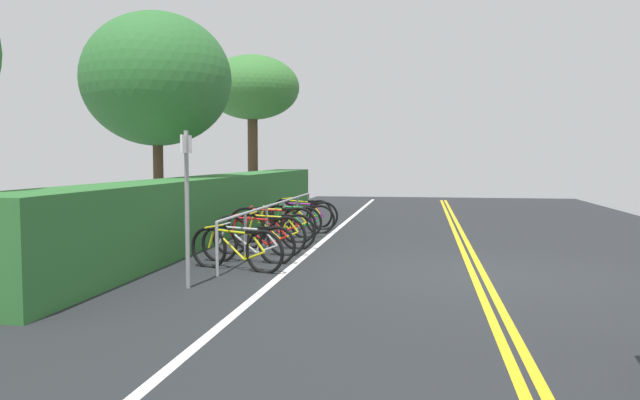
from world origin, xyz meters
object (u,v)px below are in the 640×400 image
Objects in this scene: bicycle_0 at (236,249)px; bicycle_3 at (273,231)px; bicycle_1 at (248,244)px; tree_mid at (157,80)px; bicycle_4 at (272,225)px; bike_rack at (276,213)px; bicycle_8 at (302,213)px; bicycle_2 at (259,235)px; bicycle_7 at (303,215)px; sign_post_near at (187,193)px; bicycle_5 at (283,222)px; tree_far_right at (252,89)px; bicycle_6 at (299,219)px.

bicycle_3 reaches higher than bicycle_0.
bicycle_1 is at bearing 178.84° from bicycle_3.
bicycle_4 is at bearing -97.32° from tree_mid.
bicycle_8 is (3.23, 0.08, -0.28)m from bike_rack.
bicycle_2 reaches higher than bicycle_7.
bicycle_5 is at bearing -0.86° from sign_post_near.
bicycle_0 is 1.58m from bicycle_2.
bicycle_4 is at bearing -161.89° from tree_far_right.
bicycle_4 is 9.20m from tree_far_right.
bicycle_2 is 4.89m from bicycle_8.
bicycle_2 is 4.11m from bicycle_7.
bicycle_7 is at bearing 0.61° from bicycle_3.
bicycle_4 is 1.07× the size of bicycle_7.
bicycle_0 is 6.47m from bicycle_8.
bicycle_6 is at bearing -1.29° from bicycle_2.
tree_far_right reaches higher than bicycle_3.
bicycle_3 is 2.52m from bicycle_6.
sign_post_near reaches higher than bicycle_3.
bicycle_3 is (1.67, -0.03, 0.03)m from bicycle_1.
bicycle_8 is 6.59m from tree_far_right.
bicycle_0 is at bearing -141.38° from tree_mid.
bicycle_3 is at bearing -173.69° from bicycle_5.
bicycle_5 is 2.43m from bicycle_8.
bicycle_3 is 4.08m from bicycle_8.
bicycle_8 is at bearing 1.43° from bike_rack.
bicycle_8 is at bearing 1.81° from bicycle_2.
bicycle_6 is at bearing -171.58° from bicycle_8.
tree_mid is (1.99, 2.79, 3.10)m from bicycle_2.
tree_far_right is (9.65, 2.76, 3.73)m from bicycle_2.
bicycle_5 is at bearing -159.70° from tree_far_right.
bicycle_4 is at bearing -179.86° from bicycle_8.
sign_post_near reaches higher than bicycle_8.
sign_post_near reaches higher than bicycle_6.
bicycle_7 is (4.96, 0.00, 0.03)m from bicycle_1.
bicycle_6 is (1.68, -0.15, -0.29)m from bike_rack.
bicycle_7 is at bearing -1.84° from sign_post_near.
bicycle_2 is 0.37× the size of tree_mid.
bicycle_6 is (3.34, -0.08, -0.02)m from bicycle_2.
tree_far_right reaches higher than bicycle_5.
bicycle_3 is 0.99× the size of bicycle_5.
bicycle_3 is at bearing -179.39° from bicycle_7.
bicycle_8 is (5.74, 0.20, 0.03)m from bicycle_1.
bicycle_2 is at bearing 179.44° from bicycle_7.
bicycle_6 is at bearing -0.00° from bicycle_3.
bicycle_2 is 1.04× the size of bicycle_8.
bicycle_3 is 0.33× the size of tree_far_right.
bicycle_1 is 5.74m from bicycle_8.
bicycle_1 is 2.50m from bicycle_4.
tree_mid is at bearing 82.68° from bicycle_4.
bicycle_0 is 0.97× the size of bicycle_5.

